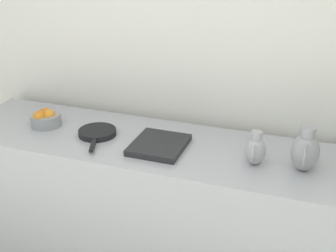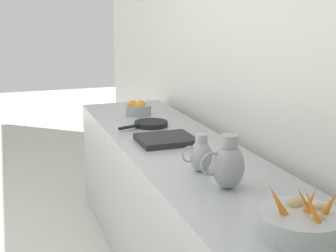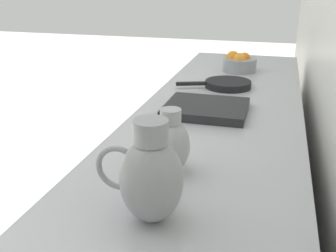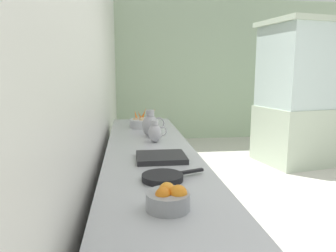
{
  "view_description": "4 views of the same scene",
  "coord_description": "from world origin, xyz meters",
  "px_view_note": "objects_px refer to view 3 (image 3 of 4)",
  "views": [
    {
      "loc": [
        0.73,
        0.73,
        2.05
      ],
      "look_at": [
        -1.42,
        -0.04,
        1.03
      ],
      "focal_mm": 47.33,
      "sensor_mm": 36.0,
      "label": 1
    },
    {
      "loc": [
        -0.53,
        2.52,
        1.66
      ],
      "look_at": [
        -1.39,
        0.09,
        1.02
      ],
      "focal_mm": 49.93,
      "sensor_mm": 36.0,
      "label": 2
    },
    {
      "loc": [
        -1.71,
        1.5,
        1.43
      ],
      "look_at": [
        -1.37,
        0.26,
        0.93
      ],
      "focal_mm": 43.2,
      "sensor_mm": 36.0,
      "label": 3
    },
    {
      "loc": [
        -1.67,
        -2.24,
        1.48
      ],
      "look_at": [
        -1.32,
        0.44,
        1.01
      ],
      "focal_mm": 33.98,
      "sensor_mm": 36.0,
      "label": 4
    }
  ],
  "objects_px": {
    "metal_pitcher_short": "(170,144)",
    "orange_bowl": "(239,63)",
    "skillet_on_counter": "(227,84)",
    "metal_pitcher_tall": "(150,176)"
  },
  "relations": [
    {
      "from": "metal_pitcher_short",
      "to": "metal_pitcher_tall",
      "type": "bearing_deg",
      "value": 94.95
    },
    {
      "from": "orange_bowl",
      "to": "skillet_on_counter",
      "type": "distance_m",
      "value": 0.39
    },
    {
      "from": "metal_pitcher_short",
      "to": "skillet_on_counter",
      "type": "xyz_separation_m",
      "value": [
        -0.04,
        -0.98,
        -0.07
      ]
    },
    {
      "from": "skillet_on_counter",
      "to": "metal_pitcher_tall",
      "type": "bearing_deg",
      "value": 89.17
    },
    {
      "from": "orange_bowl",
      "to": "metal_pitcher_short",
      "type": "distance_m",
      "value": 1.37
    },
    {
      "from": "metal_pitcher_tall",
      "to": "metal_pitcher_short",
      "type": "distance_m",
      "value": 0.26
    },
    {
      "from": "metal_pitcher_short",
      "to": "orange_bowl",
      "type": "bearing_deg",
      "value": -92.53
    },
    {
      "from": "orange_bowl",
      "to": "metal_pitcher_tall",
      "type": "distance_m",
      "value": 1.62
    },
    {
      "from": "metal_pitcher_short",
      "to": "skillet_on_counter",
      "type": "distance_m",
      "value": 0.99
    },
    {
      "from": "orange_bowl",
      "to": "metal_pitcher_tall",
      "type": "relative_size",
      "value": 0.78
    }
  ]
}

